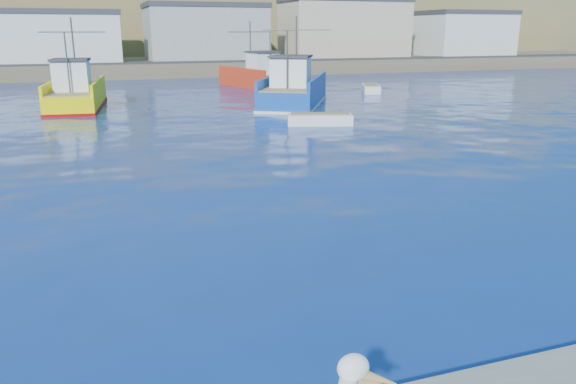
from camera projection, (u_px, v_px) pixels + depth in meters
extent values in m
plane|color=navy|center=(373.00, 308.00, 11.22)|extent=(260.00, 260.00, 0.00)
cube|color=brown|center=(127.00, 65.00, 76.31)|extent=(160.00, 30.00, 1.60)
cube|color=brown|center=(114.00, 26.00, 98.46)|extent=(180.00, 40.00, 14.00)
cube|color=brown|center=(108.00, 2.00, 115.21)|extent=(200.00, 40.00, 24.00)
cube|color=#2D2D2D|center=(132.00, 63.00, 66.10)|extent=(150.00, 5.00, 0.10)
cube|color=silver|center=(41.00, 39.00, 67.63)|extent=(18.00, 11.00, 5.50)
cube|color=#333338|center=(38.00, 12.00, 66.78)|extent=(18.36, 11.22, 0.60)
cube|color=gray|center=(205.00, 34.00, 73.81)|extent=(15.00, 10.00, 6.50)
cube|color=#333338|center=(204.00, 6.00, 72.83)|extent=(15.30, 10.20, 0.60)
cube|color=tan|center=(344.00, 30.00, 80.00)|extent=(17.00, 9.00, 7.50)
cube|color=#333338|center=(345.00, 0.00, 78.87)|extent=(17.34, 9.18, 0.60)
cube|color=silver|center=(462.00, 35.00, 86.53)|extent=(13.00, 10.00, 6.00)
cube|color=#333338|center=(464.00, 13.00, 85.61)|extent=(13.26, 10.20, 0.60)
cube|color=#FFE600|center=(77.00, 99.00, 40.27)|extent=(4.27, 9.74, 1.23)
cube|color=#FFE600|center=(98.00, 85.00, 40.34)|extent=(1.20, 9.22, 0.70)
cube|color=#FFE600|center=(53.00, 86.00, 39.68)|extent=(1.20, 9.22, 0.70)
cube|color=#9A0904|center=(78.00, 107.00, 40.43)|extent=(4.36, 9.94, 0.25)
cube|color=#8C7251|center=(76.00, 89.00, 40.09)|extent=(3.97, 9.34, 0.10)
cube|color=white|center=(72.00, 76.00, 38.47)|extent=(2.53, 2.60, 2.00)
cube|color=#333338|center=(70.00, 60.00, 38.17)|extent=(2.72, 2.89, 0.15)
cylinder|color=#4C4C4C|center=(74.00, 54.00, 40.29)|extent=(0.13, 0.13, 5.00)
cylinder|color=#4C4C4C|center=(67.00, 64.00, 36.90)|extent=(0.11, 0.11, 4.00)
cylinder|color=#4C4C4C|center=(72.00, 32.00, 39.88)|extent=(4.55, 0.58, 0.08)
cube|color=#10449D|center=(294.00, 95.00, 41.87)|extent=(8.31, 11.07, 1.38)
cube|color=#10449D|center=(317.00, 81.00, 41.31)|extent=(5.14, 9.22, 0.70)
cube|color=#10449D|center=(271.00, 81.00, 41.85)|extent=(5.14, 9.22, 0.70)
cube|color=silver|center=(294.00, 104.00, 42.05)|extent=(8.47, 11.29, 0.25)
cube|color=#8C7251|center=(294.00, 85.00, 41.67)|extent=(7.84, 10.55, 0.10)
cube|color=white|center=(291.00, 72.00, 39.87)|extent=(3.54, 3.56, 2.00)
cube|color=#333338|center=(291.00, 56.00, 39.56)|extent=(3.86, 3.93, 0.15)
cylinder|color=#4C4C4C|center=(296.00, 51.00, 41.99)|extent=(0.16, 0.16, 5.00)
cylinder|color=#4C4C4C|center=(287.00, 60.00, 38.12)|extent=(0.14, 0.14, 4.00)
cylinder|color=#4C4C4C|center=(296.00, 30.00, 41.57)|extent=(4.60, 2.54, 0.08)
cube|color=red|center=(256.00, 81.00, 54.96)|extent=(5.59, 9.69, 1.19)
cube|color=red|center=(269.00, 70.00, 55.55)|extent=(2.42, 8.72, 0.70)
cube|color=red|center=(241.00, 71.00, 53.84)|extent=(2.42, 8.72, 0.70)
cube|color=#8C7251|center=(256.00, 74.00, 54.78)|extent=(5.23, 9.27, 0.10)
cube|color=white|center=(263.00, 64.00, 53.39)|extent=(2.89, 2.81, 2.00)
cube|color=#333338|center=(262.00, 52.00, 53.08)|extent=(3.12, 3.11, 0.15)
cylinder|color=#4C4C4C|center=(250.00, 48.00, 54.83)|extent=(0.15, 0.15, 5.00)
cylinder|color=#4C4C4C|center=(270.00, 54.00, 52.04)|extent=(0.12, 0.12, 4.00)
cylinder|color=#4C4C4C|center=(250.00, 32.00, 54.41)|extent=(4.66, 1.27, 0.08)
cube|color=silver|center=(320.00, 121.00, 32.93)|extent=(4.00, 2.39, 0.76)
cube|color=#8C7251|center=(320.00, 114.00, 32.81)|extent=(3.55, 2.01, 0.08)
cube|color=silver|center=(371.00, 89.00, 50.21)|extent=(2.81, 4.22, 0.80)
cube|color=#8C7251|center=(371.00, 85.00, 50.09)|extent=(2.38, 3.74, 0.08)
ellipsoid|color=white|center=(353.00, 368.00, 5.88)|extent=(0.36, 0.28, 0.30)
cone|color=gold|center=(375.00, 378.00, 6.03)|extent=(0.61, 0.16, 0.42)
cube|color=tan|center=(366.00, 384.00, 6.00)|extent=(0.37, 0.06, 0.26)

